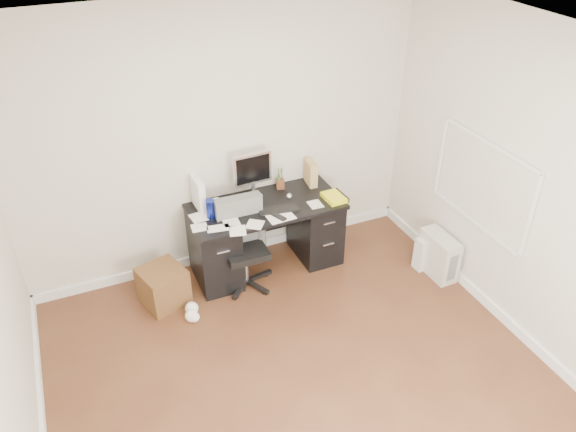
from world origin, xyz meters
The scene contains 18 objects.
ground centered at (0.00, 0.00, 0.00)m, with size 4.00×4.00×0.00m, color #4C2618.
room_shell centered at (0.03, 0.03, 1.66)m, with size 4.02×4.02×2.71m.
desk centered at (0.30, 1.65, 0.40)m, with size 1.50×0.70×0.75m.
loose_papers centered at (0.10, 1.60, 0.75)m, with size 1.10×0.60×0.00m, color white, non-canonical shape.
lcd_monitor centered at (0.24, 1.83, 1.00)m, with size 0.39×0.22×0.50m, color silver, non-canonical shape.
keyboard centered at (0.38, 1.51, 0.76)m, with size 0.39×0.13×0.02m, color black.
computer_mouse centered at (0.55, 1.66, 0.78)m, with size 0.06×0.06×0.06m, color silver.
travel_mug centered at (-0.26, 1.64, 0.84)m, with size 0.08×0.08×0.19m, color navy.
white_binder centered at (-0.31, 1.86, 0.91)m, with size 0.13×0.28×0.32m, color white.
magazine_file centered at (0.89, 1.86, 0.88)m, with size 0.11×0.22×0.25m, color tan.
pen_cup centered at (0.56, 1.89, 0.87)m, with size 0.10×0.10×0.23m, color brown, non-canonical shape.
yellow_book centered at (0.97, 1.48, 0.77)m, with size 0.19×0.25×0.04m, color yellow.
paper_remote centered at (0.35, 1.39, 0.76)m, with size 0.26×0.21×0.02m, color white, non-canonical shape.
office_chair centered at (0.00, 1.46, 0.46)m, with size 0.52×0.52×0.93m, color #4F514E, non-canonical shape.
pc_tower centered at (1.85, 0.84, 0.23)m, with size 0.20×0.45×0.45m, color beige.
shopping_bag centered at (1.82, 0.98, 0.18)m, with size 0.26×0.19×0.36m, color silver.
wicker_basket centered at (-0.81, 1.51, 0.19)m, with size 0.39×0.39×0.39m, color #483015.
desk_printer centered at (0.92, 1.54, 0.09)m, with size 0.29×0.24×0.17m, color #5E5F63.
Camera 1 is at (-1.37, -2.72, 3.65)m, focal length 35.00 mm.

